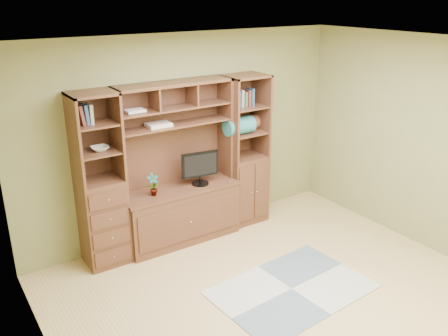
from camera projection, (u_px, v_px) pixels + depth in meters
room at (289, 186)px, 4.54m from camera, size 4.60×4.10×2.64m
center_hutch at (179, 166)px, 5.86m from camera, size 1.54×0.53×2.05m
left_tower at (100, 182)px, 5.37m from camera, size 0.50×0.45×2.05m
right_tower at (245, 151)px, 6.42m from camera, size 0.55×0.45×2.05m
rug at (292, 289)px, 5.16m from camera, size 1.74×1.22×0.01m
monitor at (200, 162)px, 5.97m from camera, size 0.51×0.28×0.60m
orchid at (153, 185)px, 5.69m from camera, size 0.15×0.10×0.28m
magazines at (158, 125)px, 5.63m from camera, size 0.28×0.21×0.04m
bowl at (100, 149)px, 5.26m from camera, size 0.20×0.20×0.05m
blanket_teal at (239, 126)px, 6.18m from camera, size 0.39×0.23×0.23m
blanket_red at (251, 122)px, 6.44m from camera, size 0.33×0.18×0.18m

